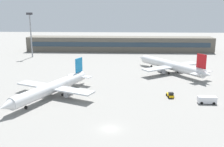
{
  "coord_description": "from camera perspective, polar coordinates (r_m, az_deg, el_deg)",
  "views": [
    {
      "loc": [
        3.01,
        -55.4,
        26.89
      ],
      "look_at": [
        -1.43,
        40.0,
        3.0
      ],
      "focal_mm": 42.51,
      "sensor_mm": 36.0,
      "label": 1
    }
  ],
  "objects": [
    {
      "name": "airplane_near",
      "position": [
        83.29,
        -12.83,
        -3.03
      ],
      "size": [
        26.48,
        36.76,
        9.65
      ],
      "color": "silver",
      "rests_on": "ground_plane"
    },
    {
      "name": "baggage_tug_yellow",
      "position": [
        83.55,
        12.43,
        -4.5
      ],
      "size": [
        2.11,
        3.73,
        1.75
      ],
      "color": "#F2B20C",
      "rests_on": "ground_plane"
    },
    {
      "name": "service_van_white",
      "position": [
        81.22,
        19.74,
        -5.32
      ],
      "size": [
        5.26,
        2.44,
        2.08
      ],
      "color": "white",
      "rests_on": "ground_plane"
    },
    {
      "name": "ground_plane",
      "position": [
        99.16,
        0.83,
        -1.69
      ],
      "size": [
        400.0,
        400.0,
        0.0
      ],
      "primitive_type": "plane",
      "color": "gray"
    },
    {
      "name": "floodlight_tower_west",
      "position": [
        152.68,
        -17.09,
        8.62
      ],
      "size": [
        3.2,
        0.8,
        24.19
      ],
      "color": "gray",
      "rests_on": "ground_plane"
    },
    {
      "name": "terminal_building",
      "position": [
        167.39,
        1.62,
        6.35
      ],
      "size": [
        114.79,
        12.13,
        9.0
      ],
      "color": "#5B564C",
      "rests_on": "ground_plane"
    },
    {
      "name": "airplane_mid",
      "position": [
        114.65,
        12.34,
        1.75
      ],
      "size": [
        27.14,
        35.77,
        10.25
      ],
      "color": "white",
      "rests_on": "ground_plane"
    }
  ]
}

